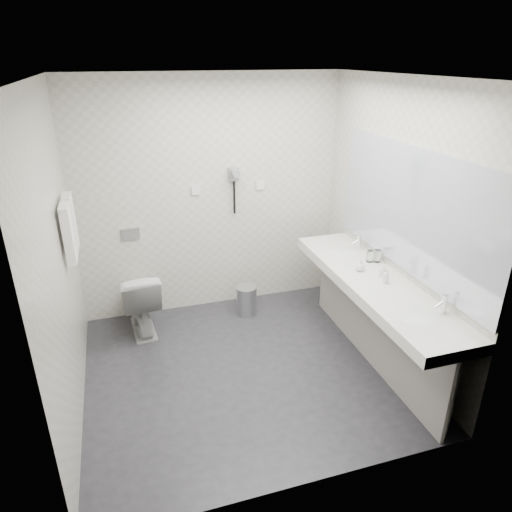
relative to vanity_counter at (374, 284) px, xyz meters
name	(u,v)px	position (x,y,z in m)	size (l,w,h in m)	color
floor	(245,369)	(-1.12, 0.20, -0.80)	(2.80, 2.80, 0.00)	#242328
ceiling	(242,77)	(-1.12, 0.20, 1.70)	(2.80, 2.80, 0.00)	silver
wall_back	(210,198)	(-1.12, 1.50, 0.45)	(2.80, 2.80, 0.00)	beige
wall_front	(307,326)	(-1.12, -1.10, 0.45)	(2.80, 2.80, 0.00)	beige
wall_left	(58,264)	(-2.52, 0.20, 0.45)	(2.60, 2.60, 0.00)	beige
wall_right	(395,225)	(0.27, 0.20, 0.45)	(2.60, 2.60, 0.00)	beige
vanity_counter	(374,284)	(0.00, 0.00, 0.00)	(0.55, 2.20, 0.10)	silver
vanity_panel	(372,325)	(0.02, 0.00, -0.42)	(0.03, 2.15, 0.75)	gray
vanity_post_near	(450,400)	(0.05, -1.04, -0.42)	(0.06, 0.06, 0.75)	silver
vanity_post_far	(326,277)	(0.05, 1.04, -0.42)	(0.06, 0.06, 0.75)	silver
mirror	(410,211)	(0.26, 0.00, 0.65)	(0.02, 2.20, 1.05)	#B2BCC6
basin_near	(420,318)	(0.00, -0.65, 0.04)	(0.40, 0.31, 0.05)	silver
basin_far	(341,253)	(0.00, 0.65, 0.04)	(0.40, 0.31, 0.05)	silver
faucet_near	(444,304)	(0.19, -0.65, 0.12)	(0.04, 0.04, 0.15)	silver
faucet_far	(359,242)	(0.19, 0.65, 0.12)	(0.04, 0.04, 0.15)	silver
soap_bottle_a	(383,271)	(0.09, 0.03, 0.10)	(0.05, 0.05, 0.11)	white
soap_bottle_b	(360,265)	(-0.04, 0.19, 0.10)	(0.08, 0.08, 0.10)	white
soap_bottle_c	(386,276)	(0.05, -0.09, 0.12)	(0.05, 0.05, 0.13)	white
glass_left	(377,256)	(0.21, 0.32, 0.11)	(0.07, 0.07, 0.12)	silver
glass_right	(370,256)	(0.14, 0.34, 0.11)	(0.06, 0.06, 0.11)	silver
toilet	(140,301)	(-1.97, 1.16, -0.46)	(0.38, 0.67, 0.68)	silver
flush_plate	(131,234)	(-1.98, 1.49, 0.15)	(0.18, 0.02, 0.12)	#B2B5BA
pedal_bin	(247,301)	(-0.84, 1.15, -0.64)	(0.22, 0.22, 0.31)	#B2B5BA
bin_lid	(246,288)	(-0.84, 1.15, -0.48)	(0.22, 0.22, 0.01)	#B2B5BA
towel_rail	(64,202)	(-2.47, 0.75, 0.75)	(0.02, 0.02, 0.62)	silver
towel_near	(68,234)	(-2.46, 0.61, 0.53)	(0.07, 0.24, 0.48)	white
towel_far	(70,222)	(-2.46, 0.89, 0.53)	(0.07, 0.24, 0.48)	white
dryer_cradle	(233,174)	(-0.88, 1.47, 0.70)	(0.10, 0.04, 0.14)	gray
dryer_barrel	(235,173)	(-0.88, 1.40, 0.73)	(0.08, 0.08, 0.14)	gray
dryer_cord	(234,198)	(-0.88, 1.46, 0.45)	(0.02, 0.02, 0.35)	black
switch_plate_a	(196,191)	(-1.27, 1.49, 0.55)	(0.09, 0.02, 0.09)	silver
switch_plate_b	(260,185)	(-0.57, 1.49, 0.55)	(0.09, 0.02, 0.09)	silver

